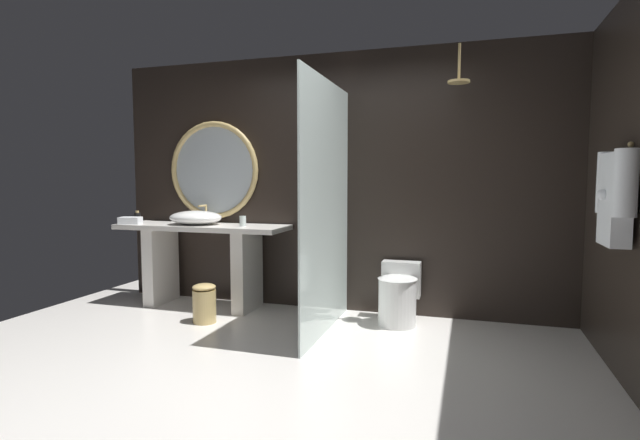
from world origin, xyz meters
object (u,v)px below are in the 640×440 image
tumbler_cup (243,221)px  round_wall_mirror (214,170)px  toilet (398,295)px  folded_hand_towel (130,221)px  hanging_bathrobe (615,193)px  waste_bin (204,303)px  rain_shower_head (459,78)px  vessel_sink (196,218)px  soap_dispenser (137,217)px

tumbler_cup → round_wall_mirror: round_wall_mirror is taller
toilet → folded_hand_towel: 2.89m
hanging_bathrobe → waste_bin: hanging_bathrobe is taller
toilet → waste_bin: (-1.74, -0.51, -0.08)m
hanging_bathrobe → folded_hand_towel: bearing=169.9°
rain_shower_head → folded_hand_towel: rain_shower_head is taller
tumbler_cup → rain_shower_head: size_ratio=0.32×
vessel_sink → waste_bin: vessel_sink is taller
soap_dispenser → hanging_bathrobe: (4.34, -0.91, 0.33)m
vessel_sink → toilet: vessel_sink is taller
round_wall_mirror → folded_hand_towel: round_wall_mirror is taller
toilet → round_wall_mirror: bearing=172.5°
folded_hand_towel → toilet: bearing=3.4°
vessel_sink → waste_bin: bearing=-52.7°
tumbler_cup → toilet: size_ratio=0.19×
soap_dispenser → folded_hand_towel: (0.03, -0.15, -0.02)m
soap_dispenser → toilet: soap_dispenser is taller
round_wall_mirror → folded_hand_towel: 1.02m
soap_dispenser → vessel_sink: bearing=1.6°
soap_dispenser → rain_shower_head: 3.58m
vessel_sink → hanging_bathrobe: hanging_bathrobe is taller
tumbler_cup → round_wall_mirror: 0.77m
rain_shower_head → folded_hand_towel: bearing=-177.5°
hanging_bathrobe → folded_hand_towel: hanging_bathrobe is taller
vessel_sink → folded_hand_towel: bearing=-166.2°
soap_dispenser → waste_bin: 1.41m
tumbler_cup → rain_shower_head: (2.07, -0.01, 1.29)m
round_wall_mirror → toilet: (2.06, -0.27, -1.17)m
round_wall_mirror → folded_hand_towel: bearing=-149.5°
rain_shower_head → vessel_sink: bearing=179.4°
waste_bin → folded_hand_towel: (-1.07, 0.34, 0.72)m
vessel_sink → soap_dispenser: size_ratio=4.22×
round_wall_mirror → hanging_bathrobe: 3.76m
waste_bin → vessel_sink: bearing=127.3°
soap_dispenser → waste_bin: soap_dispenser is taller
tumbler_cup → hanging_bathrobe: 3.23m
soap_dispenser → round_wall_mirror: size_ratio=0.13×
rain_shower_head → tumbler_cup: bearing=179.7°
tumbler_cup → waste_bin: 0.90m
vessel_sink → tumbler_cup: size_ratio=5.34×
hanging_bathrobe → toilet: 2.02m
vessel_sink → folded_hand_towel: 0.71m
vessel_sink → waste_bin: 0.99m
tumbler_cup → folded_hand_towel: size_ratio=0.49×
toilet → waste_bin: 1.81m
toilet → folded_hand_towel: size_ratio=2.58×
vessel_sink → round_wall_mirror: round_wall_mirror is taller
rain_shower_head → toilet: rain_shower_head is taller
soap_dispenser → rain_shower_head: (3.34, -0.01, 1.29)m
folded_hand_towel → round_wall_mirror: bearing=30.5°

